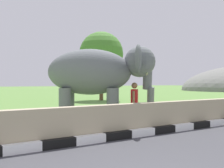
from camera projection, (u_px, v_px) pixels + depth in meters
The scene contains 5 objects.
striped_curb at pixel (41, 146), 6.58m from camera, with size 16.20×0.20×0.24m.
barrier_parapet at pixel (115, 121), 8.12m from camera, with size 28.00×0.36×1.00m, color tan.
elephant at pixel (99, 74), 10.11m from camera, with size 3.95×3.54×3.01m.
person_handler at pixel (134, 102), 10.26m from camera, with size 0.52×0.54×1.66m.
tree_distant at pixel (101, 54), 25.28m from camera, with size 4.11×4.11×6.37m.
Camera 1 is at (-2.50, -2.30, 1.66)m, focal length 43.58 mm.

